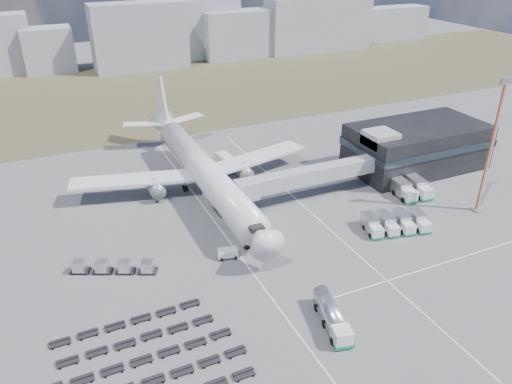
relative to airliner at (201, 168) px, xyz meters
name	(u,v)px	position (x,y,z in m)	size (l,w,h in m)	color
ground	(271,278)	(0.00, -32.38, -5.29)	(420.00, 420.00, 0.00)	#565659
grass_strip	(126,94)	(0.00, 77.62, -5.29)	(420.00, 90.00, 0.01)	#49442C
lane_markings	(316,253)	(9.77, -29.38, -5.29)	(47.12, 110.00, 0.01)	silver
terminal	(416,146)	(47.77, -8.41, -0.04)	(30.40, 16.40, 11.00)	black
jet_bridge	(299,178)	(15.90, -11.95, -0.24)	(30.30, 3.80, 7.05)	#939399
airliner	(201,168)	(0.00, 0.00, 0.00)	(51.59, 64.53, 17.62)	silver
skyline	(117,40)	(5.57, 116.92, 5.22)	(316.18, 25.56, 24.86)	#8F919C
fuel_tanker	(332,316)	(2.95, -45.17, -3.71)	(4.53, 10.12, 3.17)	silver
pushback_tug	(228,254)	(-4.00, -24.38, -4.55)	(3.29, 1.85, 1.48)	silver
catering_truck	(226,163)	(8.51, 8.14, -3.74)	(3.38, 6.84, 3.03)	silver
service_trucks_near	(395,223)	(26.68, -28.58, -3.94)	(12.26, 8.51, 2.48)	silver
service_trucks_far	(410,188)	(37.85, -19.23, -3.67)	(7.04, 8.11, 2.99)	silver
uld_row	(113,267)	(-21.81, -20.82, -4.17)	(13.07, 7.34, 1.88)	black
baggage_dollies	(142,361)	(-22.07, -41.28, -4.97)	(24.92, 16.49, 0.64)	black
floodlight_mast	(491,148)	(45.61, -29.49, 7.64)	(2.42, 1.99, 25.81)	#B8391D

